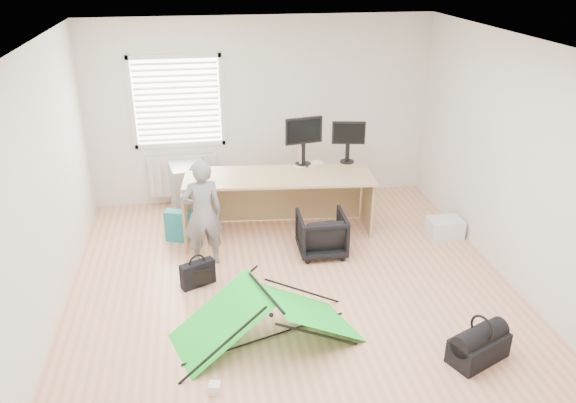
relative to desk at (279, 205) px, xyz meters
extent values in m
plane|color=tan|center=(-0.06, -1.48, -0.42)|extent=(5.50, 5.50, 0.00)
cube|color=silver|center=(-0.06, 1.27, 0.93)|extent=(5.00, 0.02, 2.70)
cube|color=silver|center=(-1.26, 1.23, 1.13)|extent=(1.20, 0.06, 1.20)
cube|color=silver|center=(-1.26, 1.19, 0.03)|extent=(1.00, 0.12, 0.60)
cube|color=tan|center=(0.00, 0.00, 0.00)|extent=(2.51, 1.02, 0.83)
cube|color=#A1A4A6|center=(-1.19, 0.91, -0.05)|extent=(0.57, 0.70, 0.73)
cube|color=black|center=(0.38, 0.33, 0.66)|extent=(0.53, 0.20, 0.49)
cube|color=black|center=(1.00, 0.34, 0.63)|extent=(0.46, 0.18, 0.43)
cube|color=beige|center=(0.46, 0.32, 0.43)|extent=(0.43, 0.27, 0.02)
cylinder|color=#BC6978|center=(0.37, 0.35, 0.55)|extent=(0.07, 0.07, 0.26)
imported|color=black|center=(0.44, -0.63, -0.15)|extent=(0.59, 0.61, 0.54)
imported|color=slate|center=(-1.01, -0.65, 0.26)|extent=(0.55, 0.41, 1.35)
cube|color=silver|center=(2.17, -0.45, -0.29)|extent=(0.45, 0.32, 0.25)
cube|color=teal|center=(-1.32, 0.01, -0.21)|extent=(0.38, 0.27, 0.42)
cube|color=black|center=(-1.11, -1.13, -0.27)|extent=(0.41, 0.27, 0.30)
cube|color=silver|center=(-1.00, -2.88, -0.37)|extent=(0.12, 0.12, 0.10)
cube|color=black|center=(1.45, -2.84, -0.29)|extent=(0.64, 0.50, 0.25)
camera|label=1|loc=(-0.99, -6.69, 3.11)|focal=35.00mm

